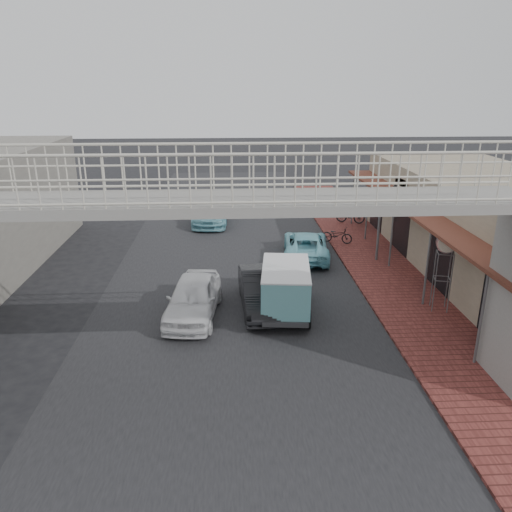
{
  "coord_description": "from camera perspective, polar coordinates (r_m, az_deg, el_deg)",
  "views": [
    {
      "loc": [
        -0.08,
        -15.18,
        7.72
      ],
      "look_at": [
        0.87,
        1.77,
        1.8
      ],
      "focal_mm": 35.0,
      "sensor_mm": 36.0,
      "label": 1
    }
  ],
  "objects": [
    {
      "name": "angkot_curb",
      "position": [
        23.21,
        5.72,
        1.26
      ],
      "size": [
        2.48,
        4.52,
        1.2
      ],
      "primitive_type": "imported",
      "rotation": [
        0.0,
        0.0,
        3.03
      ],
      "color": "#7FCEDC",
      "rests_on": "ground"
    },
    {
      "name": "angkot_van",
      "position": [
        17.41,
        3.41,
        -3.06
      ],
      "size": [
        2.01,
        3.78,
        1.78
      ],
      "rotation": [
        0.0,
        0.0,
        -0.11
      ],
      "color": "black",
      "rests_on": "ground"
    },
    {
      "name": "dark_sedan",
      "position": [
        17.86,
        0.67,
        -3.99
      ],
      "size": [
        1.65,
        4.21,
        1.36
      ],
      "primitive_type": "imported",
      "rotation": [
        0.0,
        0.0,
        0.05
      ],
      "color": "black",
      "rests_on": "ground"
    },
    {
      "name": "road_strip",
      "position": [
        17.03,
        -2.61,
        -7.74
      ],
      "size": [
        10.0,
        60.0,
        0.01
      ],
      "primitive_type": "cube",
      "color": "black",
      "rests_on": "ground"
    },
    {
      "name": "street_clock",
      "position": [
        18.16,
        20.91,
        1.0
      ],
      "size": [
        0.72,
        0.65,
        2.81
      ],
      "rotation": [
        0.0,
        0.0,
        -0.25
      ],
      "color": "#59595B",
      "rests_on": "sidewalk"
    },
    {
      "name": "angkot_far",
      "position": [
        29.06,
        -5.13,
        5.15
      ],
      "size": [
        2.22,
        4.86,
        1.38
      ],
      "primitive_type": "imported",
      "rotation": [
        0.0,
        0.0,
        -0.06
      ],
      "color": "#71B5C4",
      "rests_on": "ground"
    },
    {
      "name": "footbridge",
      "position": [
        12.07,
        -2.59,
        -2.91
      ],
      "size": [
        16.4,
        2.4,
        6.34
      ],
      "color": "gray",
      "rests_on": "ground"
    },
    {
      "name": "sidewalk",
      "position": [
        20.8,
        15.52,
        -3.15
      ],
      "size": [
        3.0,
        40.0,
        0.1
      ],
      "primitive_type": "cube",
      "color": "brown",
      "rests_on": "ground"
    },
    {
      "name": "motorcycle_far",
      "position": [
        29.06,
        10.73,
        4.69
      ],
      "size": [
        1.71,
        1.07,
        0.99
      ],
      "primitive_type": "imported",
      "rotation": [
        0.0,
        0.0,
        1.18
      ],
      "color": "black",
      "rests_on": "sidewalk"
    },
    {
      "name": "white_hatchback",
      "position": [
        17.4,
        -7.18,
        -4.75
      ],
      "size": [
        2.08,
        4.25,
        1.39
      ],
      "primitive_type": "imported",
      "rotation": [
        0.0,
        0.0,
        -0.11
      ],
      "color": "white",
      "rests_on": "ground"
    },
    {
      "name": "motorcycle_near",
      "position": [
        25.29,
        9.23,
        2.39
      ],
      "size": [
        1.62,
        1.11,
        0.81
      ],
      "primitive_type": "imported",
      "rotation": [
        0.0,
        0.0,
        1.16
      ],
      "color": "black",
      "rests_on": "sidewalk"
    },
    {
      "name": "ground",
      "position": [
        17.03,
        -2.61,
        -7.75
      ],
      "size": [
        120.0,
        120.0,
        0.0
      ],
      "primitive_type": "plane",
      "color": "black",
      "rests_on": "ground"
    },
    {
      "name": "arrow_sign",
      "position": [
        22.83,
        16.15,
        6.21
      ],
      "size": [
        2.0,
        1.27,
        3.43
      ],
      "rotation": [
        0.0,
        0.0,
        0.04
      ],
      "color": "#59595B",
      "rests_on": "sidewalk"
    },
    {
      "name": "shophouse_row",
      "position": [
        22.86,
        25.87,
        2.8
      ],
      "size": [
        7.2,
        18.0,
        4.0
      ],
      "color": "gray",
      "rests_on": "ground"
    }
  ]
}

